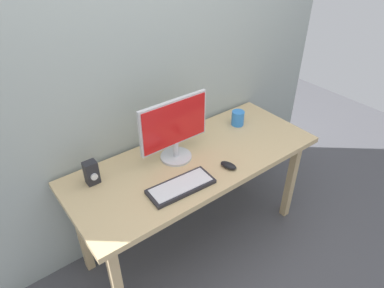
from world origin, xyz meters
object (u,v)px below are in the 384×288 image
(mouse, at_px, (228,165))
(coffee_mug, at_px, (238,118))
(monitor, at_px, (174,128))
(audio_controller, at_px, (91,173))
(keyboard_primary, at_px, (181,186))
(desk, at_px, (195,168))

(mouse, distance_m, coffee_mug, 0.52)
(monitor, height_order, audio_controller, monitor)
(monitor, distance_m, coffee_mug, 0.61)
(audio_controller, relative_size, coffee_mug, 1.35)
(keyboard_primary, bearing_deg, desk, 35.69)
(desk, xyz_separation_m, coffee_mug, (0.49, 0.14, 0.13))
(desk, bearing_deg, mouse, -63.02)
(monitor, xyz_separation_m, mouse, (0.19, -0.28, -0.20))
(desk, xyz_separation_m, keyboard_primary, (-0.24, -0.17, 0.09))
(keyboard_primary, bearing_deg, audio_controller, 137.05)
(desk, height_order, monitor, monitor)
(mouse, relative_size, coffee_mug, 1.01)
(monitor, bearing_deg, desk, -43.55)
(keyboard_primary, height_order, coffee_mug, coffee_mug)
(audio_controller, distance_m, coffee_mug, 1.10)
(desk, relative_size, audio_controller, 11.35)
(desk, height_order, mouse, mouse)
(desk, relative_size, monitor, 3.49)
(mouse, bearing_deg, audio_controller, 136.27)
(monitor, xyz_separation_m, coffee_mug, (0.59, 0.05, -0.16))
(monitor, xyz_separation_m, keyboard_primary, (-0.14, -0.26, -0.20))
(mouse, distance_m, audio_controller, 0.80)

